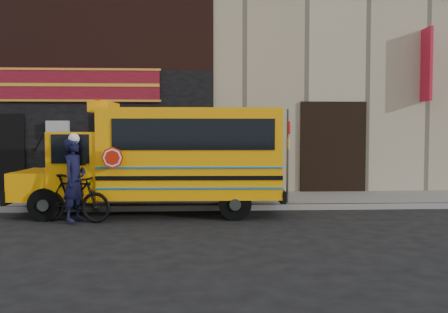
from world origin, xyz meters
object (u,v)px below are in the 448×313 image
sign_pole (288,153)px  cyclist (75,182)px  school_bus (166,157)px  bicycle (73,198)px

sign_pole → cyclist: (-5.43, -1.96, -0.57)m
school_bus → bicycle: size_ratio=3.64×
sign_pole → bicycle: size_ratio=1.46×
sign_pole → bicycle: (-5.50, -1.86, -0.98)m
school_bus → sign_pole: 3.45m
school_bus → cyclist: bearing=-150.3°
sign_pole → cyclist: sign_pole is taller
school_bus → bicycle: 2.58m
school_bus → cyclist: size_ratio=3.54×
school_bus → bicycle: bearing=-153.1°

